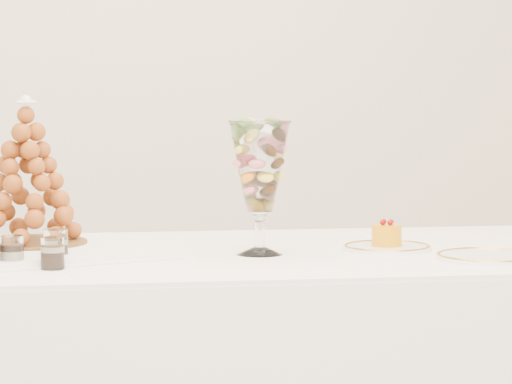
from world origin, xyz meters
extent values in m
cube|color=white|center=(0.00, 2.00, 1.40)|extent=(4.50, 0.04, 2.80)
cube|color=white|center=(-0.08, 0.33, 0.83)|extent=(2.23, 1.01, 0.01)
cube|color=white|center=(-0.40, 0.35, 0.84)|extent=(0.65, 0.56, 0.02)
cylinder|color=white|center=(0.13, 0.27, 0.84)|extent=(0.11, 0.11, 0.02)
cylinder|color=white|center=(0.13, 0.27, 0.89)|extent=(0.02, 0.02, 0.08)
sphere|color=white|center=(0.13, 0.27, 0.93)|extent=(0.04, 0.04, 0.04)
cylinder|color=white|center=(0.45, 0.28, 0.84)|extent=(0.22, 0.22, 0.01)
cylinder|color=white|center=(0.63, 0.08, 0.84)|extent=(0.25, 0.25, 0.01)
cylinder|color=white|center=(-0.45, 0.17, 0.87)|extent=(0.06, 0.06, 0.07)
cylinder|color=white|center=(-0.35, 0.24, 0.87)|extent=(0.07, 0.07, 0.08)
cylinder|color=white|center=(-0.36, 0.13, 0.87)|extent=(0.06, 0.06, 0.07)
cylinder|color=brown|center=(-0.41, 0.44, 0.85)|extent=(0.29, 0.29, 0.01)
cone|color=#934516|center=(-0.41, 0.44, 1.03)|extent=(0.29, 0.29, 0.35)
sphere|color=white|center=(-0.41, 0.44, 1.19)|extent=(0.03, 0.03, 0.03)
cylinder|color=orange|center=(0.45, 0.28, 0.87)|extent=(0.07, 0.07, 0.05)
sphere|color=#8D0705|center=(0.47, 0.29, 0.90)|extent=(0.01, 0.01, 0.01)
sphere|color=#8D0705|center=(0.45, 0.30, 0.90)|extent=(0.01, 0.01, 0.01)
sphere|color=#8D0705|center=(0.44, 0.28, 0.90)|extent=(0.01, 0.01, 0.01)
sphere|color=#8D0705|center=(0.46, 0.27, 0.90)|extent=(0.01, 0.01, 0.01)
camera|label=1|loc=(-0.48, -2.53, 1.23)|focal=85.00mm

